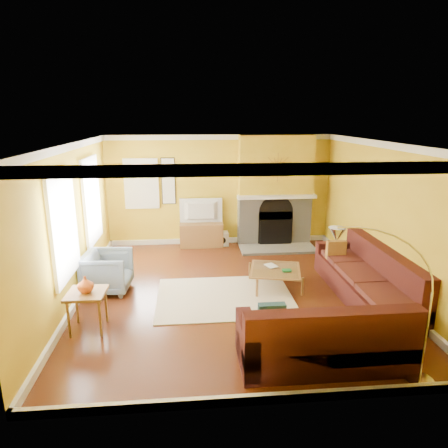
{
  "coord_description": "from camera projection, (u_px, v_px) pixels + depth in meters",
  "views": [
    {
      "loc": [
        -0.77,
        -6.73,
        3.14
      ],
      "look_at": [
        -0.13,
        0.4,
        1.19
      ],
      "focal_mm": 32.0,
      "sensor_mm": 36.0,
      "label": 1
    }
  ],
  "objects": [
    {
      "name": "mantel",
      "position": [
        277.0,
        197.0,
        9.6
      ],
      "size": [
        1.92,
        0.22,
        0.08
      ],
      "primitive_type": "cube",
      "color": "white",
      "rests_on": "fireplace"
    },
    {
      "name": "window_back",
      "position": [
        141.0,
        184.0,
        9.63
      ],
      "size": [
        0.82,
        0.06,
        1.22
      ],
      "primitive_type": "cube",
      "color": "white",
      "rests_on": "wall_back"
    },
    {
      "name": "rug",
      "position": [
        225.0,
        297.0,
        7.12
      ],
      "size": [
        2.4,
        1.8,
        0.02
      ],
      "primitive_type": "cube",
      "color": "beige",
      "rests_on": "floor"
    },
    {
      "name": "fireplace",
      "position": [
        275.0,
        191.0,
        9.81
      ],
      "size": [
        1.8,
        0.4,
        2.7
      ],
      "primitive_type": null,
      "color": "gray",
      "rests_on": "floor"
    },
    {
      "name": "vase",
      "position": [
        85.0,
        284.0,
        5.87
      ],
      "size": [
        0.28,
        0.28,
        0.25
      ],
      "primitive_type": "imported",
      "rotation": [
        0.0,
        0.0,
        0.19
      ],
      "color": "#D8591E",
      "rests_on": "side_table"
    },
    {
      "name": "sectional_sofa",
      "position": [
        317.0,
        286.0,
        6.53
      ],
      "size": [
        2.92,
        3.69,
        0.9
      ],
      "primitive_type": null,
      "color": "#471916",
      "rests_on": "floor"
    },
    {
      "name": "side_table",
      "position": [
        88.0,
        311.0,
        5.99
      ],
      "size": [
        0.57,
        0.57,
        0.61
      ],
      "primitive_type": null,
      "rotation": [
        0.0,
        0.0,
        -0.03
      ],
      "color": "olive",
      "rests_on": "floor"
    },
    {
      "name": "sunburst",
      "position": [
        278.0,
        168.0,
        9.43
      ],
      "size": [
        0.7,
        0.04,
        0.7
      ],
      "primitive_type": null,
      "color": "olive",
      "rests_on": "fireplace"
    },
    {
      "name": "book",
      "position": [
        267.0,
        267.0,
        7.55
      ],
      "size": [
        0.26,
        0.29,
        0.02
      ],
      "primitive_type": "imported",
      "rotation": [
        0.0,
        0.0,
        0.39
      ],
      "color": "white",
      "rests_on": "coffee_table"
    },
    {
      "name": "coffee_table",
      "position": [
        275.0,
        278.0,
        7.53
      ],
      "size": [
        1.1,
        1.1,
        0.36
      ],
      "primitive_type": null,
      "rotation": [
        0.0,
        0.0,
        -0.22
      ],
      "color": "white",
      "rests_on": "floor"
    },
    {
      "name": "subwoofer",
      "position": [
        222.0,
        238.0,
        10.0
      ],
      "size": [
        0.33,
        0.33,
        0.33
      ],
      "primitive_type": "cube",
      "color": "white",
      "rests_on": "floor"
    },
    {
      "name": "tv",
      "position": [
        201.0,
        211.0,
        9.73
      ],
      "size": [
        1.05,
        0.17,
        0.6
      ],
      "primitive_type": "imported",
      "rotation": [
        0.0,
        0.0,
        3.11
      ],
      "color": "black",
      "rests_on": "media_console"
    },
    {
      "name": "armchair",
      "position": [
        108.0,
        272.0,
        7.3
      ],
      "size": [
        0.88,
        0.86,
        0.75
      ],
      "primitive_type": "imported",
      "rotation": [
        0.0,
        0.0,
        1.5
      ],
      "color": "slate",
      "rests_on": "floor"
    },
    {
      "name": "media_console",
      "position": [
        201.0,
        234.0,
        9.89
      ],
      "size": [
        1.06,
        0.48,
        0.58
      ],
      "primitive_type": "cube",
      "color": "olive",
      "rests_on": "floor"
    },
    {
      "name": "crown_molding",
      "position": [
        234.0,
        146.0,
        6.66
      ],
      "size": [
        5.5,
        6.0,
        0.12
      ],
      "primitive_type": null,
      "color": "white",
      "rests_on": "ceiling"
    },
    {
      "name": "floor",
      "position": [
        233.0,
        292.0,
        7.36
      ],
      "size": [
        5.5,
        6.0,
        0.02
      ],
      "primitive_type": "cube",
      "color": "#602B14",
      "rests_on": "ground"
    },
    {
      "name": "arc_lamp",
      "position": [
        385.0,
        311.0,
        4.53
      ],
      "size": [
        1.28,
        0.36,
        1.99
      ],
      "primitive_type": null,
      "color": "silver",
      "rests_on": "floor"
    },
    {
      "name": "wall_right",
      "position": [
        384.0,
        218.0,
        7.24
      ],
      "size": [
        0.02,
        6.0,
        2.7
      ],
      "primitive_type": "cube",
      "color": "gold",
      "rests_on": "ground"
    },
    {
      "name": "wall_art",
      "position": [
        168.0,
        181.0,
        9.68
      ],
      "size": [
        0.34,
        0.04,
        1.14
      ],
      "primitive_type": "cube",
      "color": "white",
      "rests_on": "wall_back"
    },
    {
      "name": "hearth",
      "position": [
        278.0,
        249.0,
        9.63
      ],
      "size": [
        1.8,
        0.7,
        0.06
      ],
      "primitive_type": "cube",
      "color": "gray",
      "rests_on": "floor"
    },
    {
      "name": "window_left_far",
      "position": [
        63.0,
        226.0,
        6.15
      ],
      "size": [
        0.06,
        1.22,
        1.72
      ],
      "primitive_type": "cube",
      "color": "white",
      "rests_on": "wall_left"
    },
    {
      "name": "wall_back",
      "position": [
        220.0,
        190.0,
        9.89
      ],
      "size": [
        5.5,
        0.02,
        2.7
      ],
      "primitive_type": "cube",
      "color": "gold",
      "rests_on": "ground"
    },
    {
      "name": "window_left_near",
      "position": [
        91.0,
        200.0,
        7.97
      ],
      "size": [
        0.06,
        1.22,
        1.72
      ],
      "primitive_type": "cube",
      "color": "white",
      "rests_on": "wall_left"
    },
    {
      "name": "baseboard",
      "position": [
        233.0,
        289.0,
        7.34
      ],
      "size": [
        5.5,
        6.0,
        0.12
      ],
      "primitive_type": null,
      "color": "white",
      "rests_on": "floor"
    },
    {
      "name": "wall_front",
      "position": [
        266.0,
        295.0,
        4.11
      ],
      "size": [
        5.5,
        0.02,
        2.7
      ],
      "primitive_type": "cube",
      "color": "gold",
      "rests_on": "ground"
    },
    {
      "name": "ceiling",
      "position": [
        234.0,
        142.0,
        6.64
      ],
      "size": [
        5.5,
        6.0,
        0.02
      ],
      "primitive_type": "cube",
      "color": "white",
      "rests_on": "ground"
    },
    {
      "name": "wall_left",
      "position": [
        72.0,
        225.0,
        6.76
      ],
      "size": [
        0.02,
        6.0,
        2.7
      ],
      "primitive_type": "cube",
      "color": "gold",
      "rests_on": "ground"
    }
  ]
}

